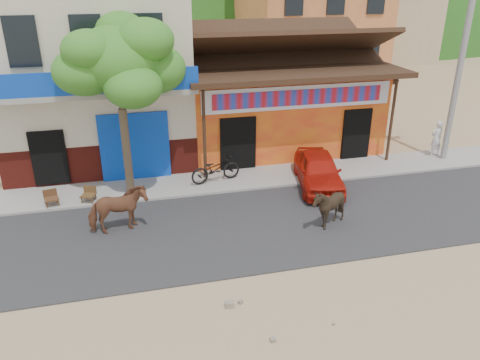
{
  "coord_description": "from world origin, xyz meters",
  "views": [
    {
      "loc": [
        -4.42,
        -9.71,
        7.17
      ],
      "look_at": [
        -1.29,
        3.0,
        1.4
      ],
      "focal_mm": 35.0,
      "sensor_mm": 36.0,
      "label": 1
    }
  ],
  "objects_px": {
    "cow_tan": "(118,210)",
    "cow_dark": "(329,207)",
    "tree": "(122,109)",
    "cafe_chair_right": "(50,192)",
    "scooter": "(216,169)",
    "utility_pole": "(461,61)",
    "red_car": "(318,170)",
    "pedestrian": "(436,138)",
    "cafe_chair_left": "(87,189)"
  },
  "relations": [
    {
      "from": "utility_pole",
      "to": "cafe_chair_left",
      "type": "relative_size",
      "value": 8.66
    },
    {
      "from": "utility_pole",
      "to": "pedestrian",
      "type": "xyz_separation_m",
      "value": [
        -0.2,
        0.37,
        -3.24
      ]
    },
    {
      "from": "cow_dark",
      "to": "scooter",
      "type": "height_order",
      "value": "cow_dark"
    },
    {
      "from": "tree",
      "to": "cafe_chair_right",
      "type": "relative_size",
      "value": 6.29
    },
    {
      "from": "tree",
      "to": "cow_tan",
      "type": "distance_m",
      "value": 3.58
    },
    {
      "from": "cafe_chair_left",
      "to": "cafe_chair_right",
      "type": "distance_m",
      "value": 1.17
    },
    {
      "from": "cafe_chair_left",
      "to": "cow_tan",
      "type": "bearing_deg",
      "value": -45.61
    },
    {
      "from": "utility_pole",
      "to": "red_car",
      "type": "height_order",
      "value": "utility_pole"
    },
    {
      "from": "scooter",
      "to": "utility_pole",
      "type": "bearing_deg",
      "value": -102.86
    },
    {
      "from": "red_car",
      "to": "pedestrian",
      "type": "xyz_separation_m",
      "value": [
        5.92,
        1.57,
        0.22
      ]
    },
    {
      "from": "pedestrian",
      "to": "cafe_chair_left",
      "type": "height_order",
      "value": "pedestrian"
    },
    {
      "from": "tree",
      "to": "red_car",
      "type": "relative_size",
      "value": 1.65
    },
    {
      "from": "pedestrian",
      "to": "cow_tan",
      "type": "bearing_deg",
      "value": 7.47
    },
    {
      "from": "cow_tan",
      "to": "utility_pole",
      "type": "bearing_deg",
      "value": -88.95
    },
    {
      "from": "utility_pole",
      "to": "cow_tan",
      "type": "bearing_deg",
      "value": -167.75
    },
    {
      "from": "utility_pole",
      "to": "cow_tan",
      "type": "xyz_separation_m",
      "value": [
        -13.19,
        -2.86,
        -3.36
      ]
    },
    {
      "from": "utility_pole",
      "to": "cafe_chair_left",
      "type": "distance_m",
      "value": 14.65
    },
    {
      "from": "cafe_chair_left",
      "to": "cafe_chair_right",
      "type": "bearing_deg",
      "value": -160.52
    },
    {
      "from": "tree",
      "to": "red_car",
      "type": "xyz_separation_m",
      "value": [
        6.68,
        -1.0,
        -2.46
      ]
    },
    {
      "from": "pedestrian",
      "to": "utility_pole",
      "type": "bearing_deg",
      "value": 112.22
    },
    {
      "from": "cow_dark",
      "to": "utility_pole",
      "type": "bearing_deg",
      "value": 132.66
    },
    {
      "from": "utility_pole",
      "to": "scooter",
      "type": "xyz_separation_m",
      "value": [
        -9.7,
        -0.07,
        -3.5
      ]
    },
    {
      "from": "red_car",
      "to": "scooter",
      "type": "height_order",
      "value": "red_car"
    },
    {
      "from": "cow_tan",
      "to": "cafe_chair_right",
      "type": "height_order",
      "value": "cow_tan"
    },
    {
      "from": "pedestrian",
      "to": "cafe_chair_right",
      "type": "bearing_deg",
      "value": -2.47
    },
    {
      "from": "utility_pole",
      "to": "cafe_chair_left",
      "type": "height_order",
      "value": "utility_pole"
    },
    {
      "from": "cow_dark",
      "to": "cafe_chair_right",
      "type": "distance_m",
      "value": 9.04
    },
    {
      "from": "red_car",
      "to": "pedestrian",
      "type": "distance_m",
      "value": 6.13
    },
    {
      "from": "cafe_chair_left",
      "to": "cafe_chair_right",
      "type": "height_order",
      "value": "cafe_chair_right"
    },
    {
      "from": "cow_tan",
      "to": "cafe_chair_left",
      "type": "xyz_separation_m",
      "value": [
        -1.01,
        2.16,
        -0.18
      ]
    },
    {
      "from": "utility_pole",
      "to": "red_car",
      "type": "distance_m",
      "value": 7.13
    },
    {
      "from": "cafe_chair_right",
      "to": "cow_dark",
      "type": "bearing_deg",
      "value": -36.39
    },
    {
      "from": "utility_pole",
      "to": "pedestrian",
      "type": "relative_size",
      "value": 5.23
    },
    {
      "from": "cow_tan",
      "to": "cafe_chair_right",
      "type": "xyz_separation_m",
      "value": [
        -2.18,
        2.16,
        -0.17
      ]
    },
    {
      "from": "tree",
      "to": "cafe_chair_left",
      "type": "bearing_deg",
      "value": -160.35
    },
    {
      "from": "red_car",
      "to": "cafe_chair_left",
      "type": "height_order",
      "value": "red_car"
    },
    {
      "from": "cow_tan",
      "to": "cow_dark",
      "type": "height_order",
      "value": "cow_tan"
    },
    {
      "from": "utility_pole",
      "to": "cow_dark",
      "type": "distance_m",
      "value": 8.79
    },
    {
      "from": "red_car",
      "to": "scooter",
      "type": "distance_m",
      "value": 3.75
    },
    {
      "from": "cow_tan",
      "to": "cafe_chair_left",
      "type": "distance_m",
      "value": 2.39
    },
    {
      "from": "tree",
      "to": "cafe_chair_left",
      "type": "xyz_separation_m",
      "value": [
        -1.4,
        -0.5,
        -2.54
      ]
    },
    {
      "from": "cow_dark",
      "to": "cow_tan",
      "type": "bearing_deg",
      "value": -88.78
    },
    {
      "from": "tree",
      "to": "scooter",
      "type": "xyz_separation_m",
      "value": [
        3.1,
        0.13,
        -2.5
      ]
    },
    {
      "from": "red_car",
      "to": "tree",
      "type": "bearing_deg",
      "value": -176.42
    },
    {
      "from": "utility_pole",
      "to": "red_car",
      "type": "xyz_separation_m",
      "value": [
        -6.12,
        -1.2,
        -3.46
      ]
    },
    {
      "from": "tree",
      "to": "cafe_chair_left",
      "type": "relative_size",
      "value": 6.5
    },
    {
      "from": "pedestrian",
      "to": "tree",
      "type": "bearing_deg",
      "value": -3.92
    },
    {
      "from": "red_car",
      "to": "cafe_chair_right",
      "type": "height_order",
      "value": "red_car"
    },
    {
      "from": "scooter",
      "to": "pedestrian",
      "type": "bearing_deg",
      "value": -100.65
    },
    {
      "from": "utility_pole",
      "to": "cafe_chair_right",
      "type": "bearing_deg",
      "value": -177.39
    }
  ]
}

